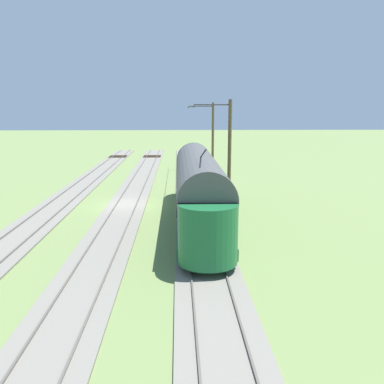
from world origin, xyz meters
The scene contains 9 objects.
ground_plane centered at (0.00, 0.00, 0.00)m, with size 220.00×220.00×0.00m, color olive.
track_streetcar_siding centered at (-4.95, -0.31, 0.05)m, with size 2.80×80.00×0.18m.
track_adjacent_siding centered at (0.00, -0.31, 0.05)m, with size 2.80×80.00×0.18m.
track_third_siding centered at (4.95, -0.31, 0.05)m, with size 2.80×80.00×0.18m.
vintage_streetcar centered at (-4.95, 4.81, 2.26)m, with size 2.65×18.09×4.94m.
catenary_pole_foreground centered at (-7.64, -17.67, 3.96)m, with size 2.99×0.28×7.58m.
catenary_pole_mid_near centered at (-7.64, -2.47, 3.96)m, with size 2.99×0.28×7.58m.
overhead_wire_run centered at (-5.07, -10.71, 7.04)m, with size 2.79×19.20×0.18m.
switch_stand centered at (-6.44, -6.18, 0.70)m, with size 0.50×0.30×1.24m.
Camera 1 is at (-3.70, 29.19, 6.83)m, focal length 38.50 mm.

